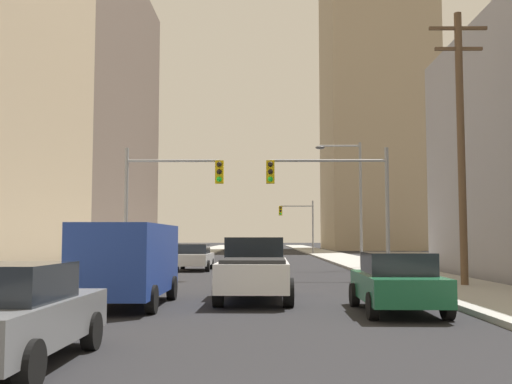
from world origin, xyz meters
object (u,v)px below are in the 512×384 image
(sedan_grey, at_px, (7,314))
(traffic_signal_near_right, at_px, (333,188))
(sedan_silver, at_px, (195,257))
(cargo_van_blue, at_px, (129,259))
(traffic_signal_far_right, at_px, (298,218))
(pickup_truck_white, at_px, (254,269))
(traffic_signal_near_left, at_px, (169,189))
(sedan_green, at_px, (397,282))

(sedan_grey, xyz_separation_m, traffic_signal_near_right, (6.99, 18.14, 3.35))
(sedan_grey, relative_size, sedan_silver, 0.99)
(cargo_van_blue, bearing_deg, traffic_signal_far_right, 81.21)
(pickup_truck_white, distance_m, sedan_grey, 10.06)
(sedan_grey, distance_m, traffic_signal_near_left, 18.45)
(traffic_signal_near_right, bearing_deg, pickup_truck_white, -111.77)
(sedan_green, xyz_separation_m, traffic_signal_near_right, (-0.17, 11.77, 3.35))
(sedan_green, bearing_deg, traffic_signal_far_right, 89.31)
(cargo_van_blue, bearing_deg, sedan_silver, 90.55)
(traffic_signal_near_right, relative_size, traffic_signal_far_right, 1.00)
(pickup_truck_white, distance_m, traffic_signal_far_right, 48.66)
(traffic_signal_near_right, height_order, traffic_signal_far_right, same)
(cargo_van_blue, relative_size, sedan_green, 1.23)
(sedan_silver, relative_size, traffic_signal_near_right, 0.71)
(traffic_signal_far_right, bearing_deg, sedan_green, -90.69)
(cargo_van_blue, distance_m, traffic_signal_near_left, 10.77)
(pickup_truck_white, height_order, sedan_grey, pickup_truck_white)
(pickup_truck_white, bearing_deg, sedan_green, -39.90)
(pickup_truck_white, height_order, traffic_signal_near_left, traffic_signal_near_left)
(sedan_green, bearing_deg, pickup_truck_white, 140.10)
(traffic_signal_near_right, bearing_deg, sedan_green, -89.18)
(cargo_van_blue, xyz_separation_m, traffic_signal_near_right, (6.95, 10.39, 2.84))
(cargo_van_blue, bearing_deg, traffic_signal_near_left, 92.99)
(traffic_signal_near_left, bearing_deg, sedan_green, -56.93)
(pickup_truck_white, bearing_deg, sedan_grey, -110.45)
(sedan_green, relative_size, sedan_silver, 1.00)
(sedan_grey, distance_m, sedan_silver, 25.39)
(cargo_van_blue, height_order, sedan_green, cargo_van_blue)
(cargo_van_blue, height_order, traffic_signal_far_right, traffic_signal_far_right)
(cargo_van_blue, xyz_separation_m, sedan_silver, (-0.17, 17.64, -0.52))
(pickup_truck_white, distance_m, sedan_green, 4.76)
(pickup_truck_white, relative_size, traffic_signal_near_right, 0.91)
(sedan_grey, height_order, traffic_signal_near_left, traffic_signal_near_left)
(sedan_silver, bearing_deg, sedan_grey, -89.72)
(sedan_green, bearing_deg, traffic_signal_near_left, 123.07)
(cargo_van_blue, bearing_deg, traffic_signal_near_right, 56.21)
(sedan_silver, height_order, traffic_signal_far_right, traffic_signal_far_right)
(pickup_truck_white, bearing_deg, cargo_van_blue, -154.31)
(sedan_silver, xyz_separation_m, traffic_signal_near_left, (-0.38, -7.25, 3.31))
(traffic_signal_near_left, distance_m, traffic_signal_far_right, 40.51)
(cargo_van_blue, height_order, sedan_silver, cargo_van_blue)
(pickup_truck_white, relative_size, sedan_green, 1.28)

